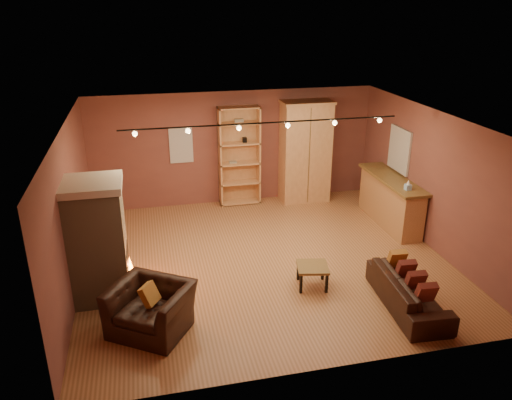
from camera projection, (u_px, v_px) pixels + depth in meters
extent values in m
plane|color=brown|center=(265.00, 260.00, 9.92)|extent=(7.00, 7.00, 0.00)
plane|color=#57321B|center=(266.00, 121.00, 8.87)|extent=(7.00, 7.00, 0.00)
cube|color=brown|center=(234.00, 148.00, 12.33)|extent=(7.00, 0.02, 2.80)
cube|color=brown|center=(71.00, 211.00, 8.67)|extent=(0.02, 6.50, 2.80)
cube|color=brown|center=(433.00, 180.00, 10.12)|extent=(0.02, 6.50, 2.80)
cube|color=tan|center=(98.00, 244.00, 8.37)|extent=(0.90, 0.90, 2.00)
cube|color=beige|center=(90.00, 185.00, 7.97)|extent=(0.98, 0.98, 0.12)
cube|color=black|center=(126.00, 262.00, 8.60)|extent=(0.10, 0.65, 0.55)
cone|color=orange|center=(130.00, 268.00, 8.66)|extent=(0.10, 0.10, 0.22)
cube|color=beige|center=(181.00, 145.00, 11.99)|extent=(0.56, 0.04, 0.86)
cube|color=tan|center=(238.00, 154.00, 12.40)|extent=(1.01, 0.04, 2.46)
cube|color=tan|center=(220.00, 158.00, 12.14)|extent=(0.04, 0.39, 2.46)
cube|color=tan|center=(259.00, 155.00, 12.34)|extent=(0.04, 0.39, 2.46)
cube|color=gray|center=(233.00, 162.00, 12.25)|extent=(0.18, 0.12, 0.05)
cube|color=black|center=(245.00, 140.00, 12.11)|extent=(0.10, 0.10, 0.12)
cube|color=tan|center=(240.00, 201.00, 12.68)|extent=(1.01, 0.39, 0.04)
cube|color=tan|center=(240.00, 182.00, 12.49)|extent=(1.01, 0.39, 0.03)
cube|color=tan|center=(239.00, 163.00, 12.30)|extent=(1.01, 0.39, 0.04)
cube|color=tan|center=(239.00, 143.00, 12.11)|extent=(1.01, 0.39, 0.04)
cube|color=tan|center=(239.00, 123.00, 11.93)|extent=(1.01, 0.39, 0.04)
cube|color=tan|center=(239.00, 107.00, 11.79)|extent=(1.01, 0.39, 0.04)
cube|color=tan|center=(305.00, 153.00, 12.46)|extent=(1.19, 0.65, 2.49)
cube|color=brown|center=(309.00, 157.00, 12.17)|extent=(0.02, 0.01, 2.39)
cube|color=tan|center=(307.00, 102.00, 11.98)|extent=(1.25, 0.71, 0.06)
cube|color=tan|center=(390.00, 202.00, 11.36)|extent=(0.50, 2.19, 1.04)
cube|color=brown|center=(393.00, 179.00, 11.16)|extent=(0.62, 2.31, 0.06)
cube|color=#95C3EF|center=(408.00, 187.00, 10.43)|extent=(0.11, 0.11, 0.11)
cone|color=white|center=(408.00, 183.00, 10.39)|extent=(0.08, 0.08, 0.10)
cube|color=beige|center=(399.00, 150.00, 11.29)|extent=(0.05, 0.90, 1.00)
imported|color=black|center=(409.00, 286.00, 8.29)|extent=(0.71, 1.97, 0.76)
cube|color=maroon|center=(426.00, 292.00, 7.69)|extent=(0.32, 0.25, 0.36)
cube|color=maroon|center=(415.00, 280.00, 8.03)|extent=(0.32, 0.25, 0.36)
cube|color=maroon|center=(406.00, 269.00, 8.37)|extent=(0.32, 0.25, 0.36)
cube|color=#BD7930|center=(397.00, 258.00, 8.70)|extent=(0.32, 0.25, 0.36)
imported|color=black|center=(150.00, 301.00, 7.64)|extent=(1.39, 1.27, 1.02)
cube|color=#BD7930|center=(149.00, 294.00, 7.59)|extent=(0.36, 0.38, 0.34)
cube|color=brown|center=(313.00, 267.00, 8.87)|extent=(0.64, 0.64, 0.05)
cube|color=black|center=(304.00, 285.00, 8.70)|extent=(0.05, 0.05, 0.36)
cube|color=black|center=(328.00, 282.00, 8.79)|extent=(0.05, 0.05, 0.36)
cube|color=black|center=(296.00, 272.00, 9.10)|extent=(0.05, 0.05, 0.36)
cube|color=black|center=(320.00, 270.00, 9.20)|extent=(0.05, 0.05, 0.36)
cylinder|color=black|center=(264.00, 123.00, 9.08)|extent=(5.20, 0.03, 0.03)
sphere|color=#FFD88C|center=(135.00, 134.00, 8.63)|extent=(0.09, 0.09, 0.09)
sphere|color=#FFD88C|center=(188.00, 131.00, 8.82)|extent=(0.09, 0.09, 0.09)
sphere|color=#FFD88C|center=(239.00, 128.00, 9.01)|extent=(0.09, 0.09, 0.09)
sphere|color=#FFD88C|center=(288.00, 125.00, 9.20)|extent=(0.09, 0.09, 0.09)
sphere|color=#FFD88C|center=(335.00, 123.00, 9.40)|extent=(0.09, 0.09, 0.09)
sphere|color=#FFD88C|center=(380.00, 120.00, 9.59)|extent=(0.09, 0.09, 0.09)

